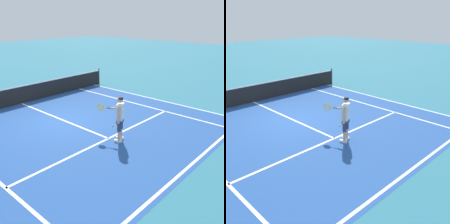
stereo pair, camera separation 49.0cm
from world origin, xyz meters
TOP-DOWN VIEW (x-y plane):
  - ground_plane at (0.00, 0.00)m, footprint 80.00×80.00m
  - court_inner_surface at (0.00, -1.14)m, footprint 10.98×10.01m
  - line_baseline at (0.00, -5.95)m, footprint 10.98×0.10m
  - line_service at (0.00, -2.74)m, footprint 8.23×0.10m
  - line_centre_service at (0.00, 0.46)m, footprint 0.10×6.40m
  - line_singles_right at (4.12, -1.14)m, footprint 0.10×9.61m
  - line_doubles_right at (5.49, -1.14)m, footprint 0.10×9.61m
  - tennis_net at (0.00, 3.66)m, footprint 11.96×0.08m
  - tennis_player at (0.15, -3.15)m, footprint 0.56×1.23m
  - tennis_ball_near_feet at (1.01, -2.05)m, footprint 0.07×0.07m

SIDE VIEW (x-z plane):
  - ground_plane at x=0.00m, z-range 0.00..0.00m
  - court_inner_surface at x=0.00m, z-range 0.00..0.00m
  - line_baseline at x=0.00m, z-range 0.00..0.01m
  - line_service at x=0.00m, z-range 0.00..0.01m
  - line_centre_service at x=0.00m, z-range 0.00..0.01m
  - line_singles_right at x=4.12m, z-range 0.00..0.01m
  - line_doubles_right at x=5.49m, z-range 0.00..0.01m
  - tennis_ball_near_feet at x=1.01m, z-range 0.00..0.07m
  - tennis_net at x=0.00m, z-range -0.04..1.03m
  - tennis_player at x=0.15m, z-range 0.13..1.85m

